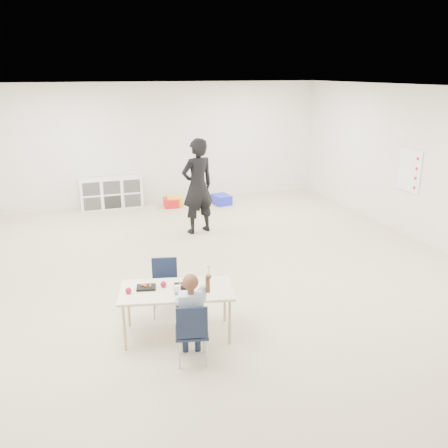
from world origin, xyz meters
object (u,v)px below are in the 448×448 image
object	(u,v)px
table	(177,312)
chair_near	(192,331)
child	(191,314)
adult	(198,186)
cubby_shelf	(111,193)

from	to	relation	value
table	chair_near	size ratio (longest dim) A/B	1.97
table	child	bearing A→B (deg)	-74.70
child	adult	xyz separation A→B (m)	(1.25, 4.19, 0.35)
table	adult	distance (m)	3.89
cubby_shelf	adult	bearing A→B (deg)	-58.46
table	child	size ratio (longest dim) A/B	1.25
child	cubby_shelf	bearing A→B (deg)	104.15
table	cubby_shelf	size ratio (longest dim) A/B	1.02
cubby_shelf	adult	world-z (taller)	adult
cubby_shelf	table	bearing A→B (deg)	-88.63
chair_near	adult	xyz separation A→B (m)	(1.25, 4.19, 0.56)
child	adult	distance (m)	4.39
chair_near	child	size ratio (longest dim) A/B	0.63
table	adult	size ratio (longest dim) A/B	0.77
table	cubby_shelf	world-z (taller)	cubby_shelf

